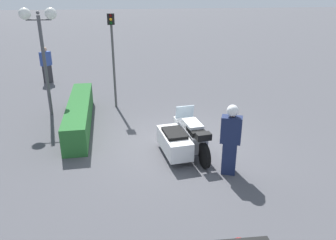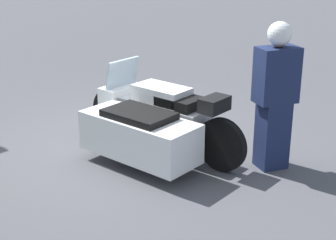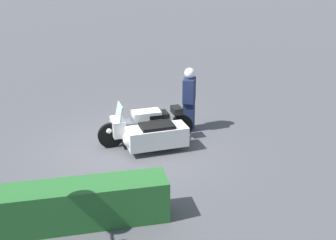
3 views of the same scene
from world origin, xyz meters
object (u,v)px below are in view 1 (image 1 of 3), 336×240
at_px(hedge_bush_curbside, 80,114).
at_px(officer_rider, 231,138).
at_px(police_motorcycle, 182,137).
at_px(traffic_light_near, 113,48).
at_px(pedestrian_bystander, 46,65).
at_px(twin_lamp_post, 40,30).

bearing_deg(hedge_bush_curbside, officer_rider, -135.19).
height_order(police_motorcycle, traffic_light_near, traffic_light_near).
xyz_separation_m(police_motorcycle, hedge_bush_curbside, (2.65, 3.02, -0.06)).
height_order(traffic_light_near, pedestrian_bystander, traffic_light_near).
height_order(officer_rider, traffic_light_near, traffic_light_near).
bearing_deg(officer_rider, pedestrian_bystander, 54.47).
xyz_separation_m(hedge_bush_curbside, traffic_light_near, (1.70, -1.29, 1.93)).
distance_m(officer_rider, hedge_bush_curbside, 5.64).
distance_m(hedge_bush_curbside, pedestrian_bystander, 6.46).
bearing_deg(twin_lamp_post, traffic_light_near, -80.85).
bearing_deg(officer_rider, twin_lamp_post, 68.08).
distance_m(hedge_bush_curbside, traffic_light_near, 2.88).
height_order(hedge_bush_curbside, twin_lamp_post, twin_lamp_post).
relative_size(police_motorcycle, hedge_bush_curbside, 0.53).
xyz_separation_m(twin_lamp_post, pedestrian_bystander, (4.82, 0.82, -2.22)).
xyz_separation_m(hedge_bush_curbside, pedestrian_bystander, (6.13, 1.98, 0.48)).
xyz_separation_m(police_motorcycle, traffic_light_near, (4.35, 1.73, 1.88)).
bearing_deg(pedestrian_bystander, twin_lamp_post, 133.43).
relative_size(hedge_bush_curbside, twin_lamp_post, 1.29).
bearing_deg(pedestrian_bystander, officer_rider, 154.14).
height_order(twin_lamp_post, pedestrian_bystander, twin_lamp_post).
distance_m(police_motorcycle, hedge_bush_curbside, 4.02).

